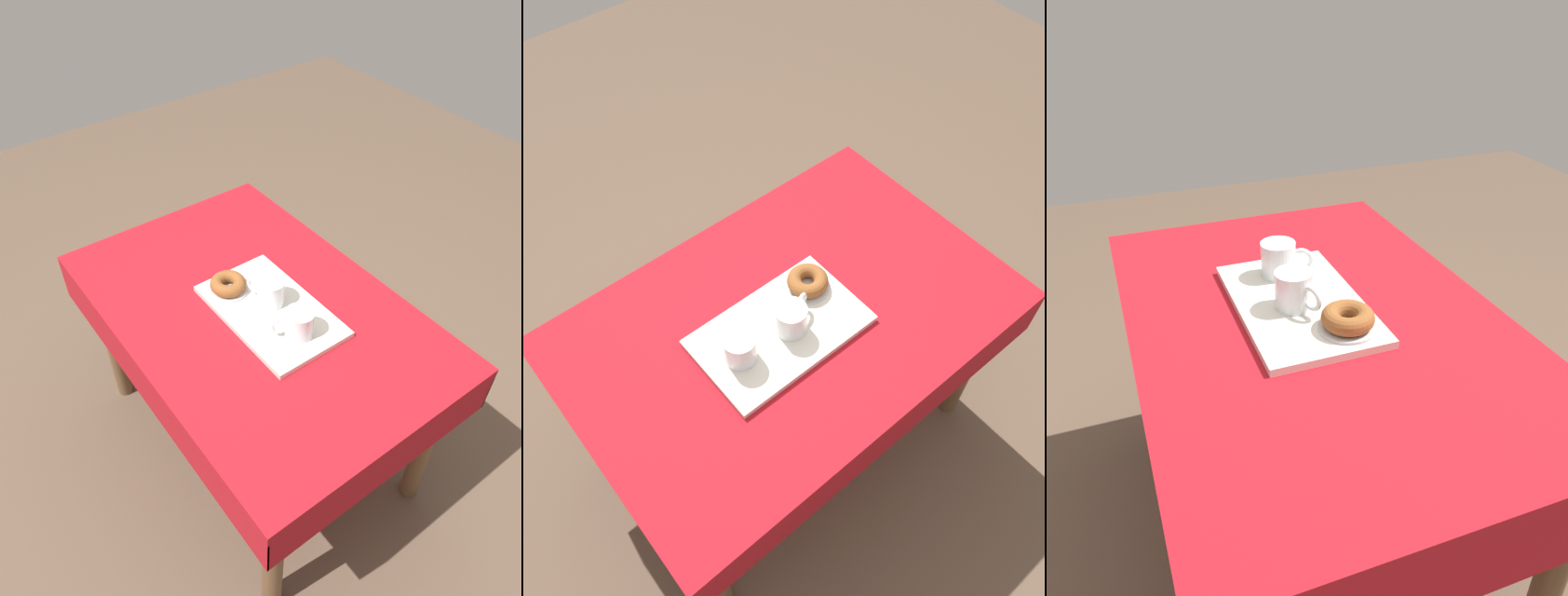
% 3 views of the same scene
% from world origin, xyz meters
% --- Properties ---
extents(ground_plane, '(6.00, 6.00, 0.00)m').
position_xyz_m(ground_plane, '(0.00, 0.00, 0.00)').
color(ground_plane, brown).
extents(dining_table, '(1.24, 0.83, 0.73)m').
position_xyz_m(dining_table, '(0.00, 0.00, 0.63)').
color(dining_table, '#A8141E').
rests_on(dining_table, ground).
extents(serving_tray, '(0.46, 0.28, 0.02)m').
position_xyz_m(serving_tray, '(-0.05, -0.03, 0.74)').
color(serving_tray, silver).
rests_on(serving_tray, dining_table).
extents(tea_mug_left, '(0.09, 0.13, 0.09)m').
position_xyz_m(tea_mug_left, '(-0.18, -0.03, 0.79)').
color(tea_mug_left, white).
rests_on(tea_mug_left, serving_tray).
extents(tea_mug_right, '(0.13, 0.09, 0.09)m').
position_xyz_m(tea_mug_right, '(-0.02, -0.04, 0.79)').
color(tea_mug_right, white).
rests_on(tea_mug_right, serving_tray).
extents(donut_plate_left, '(0.13, 0.13, 0.01)m').
position_xyz_m(donut_plate_left, '(0.10, 0.03, 0.75)').
color(donut_plate_left, silver).
rests_on(donut_plate_left, serving_tray).
extents(sugar_donut_left, '(0.12, 0.12, 0.04)m').
position_xyz_m(sugar_donut_left, '(0.10, 0.03, 0.78)').
color(sugar_donut_left, brown).
rests_on(sugar_donut_left, donut_plate_left).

